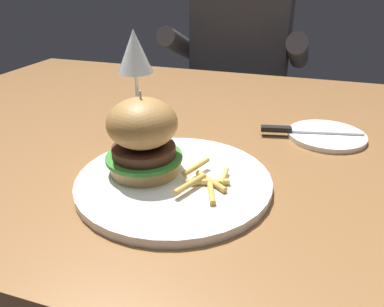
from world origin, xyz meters
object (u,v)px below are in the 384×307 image
at_px(burger_sandwich, 143,136).
at_px(diner_person, 238,98).
at_px(wine_glass, 135,56).
at_px(bread_plate, 326,136).
at_px(table_knife, 302,130).
at_px(main_plate, 174,181).

bearing_deg(burger_sandwich, diner_person, 92.60).
bearing_deg(wine_glass, burger_sandwich, -62.10).
height_order(bread_plate, table_knife, table_knife).
distance_m(main_plate, wine_glass, 0.27).
xyz_separation_m(main_plate, diner_person, (-0.10, 1.00, -0.18)).
bearing_deg(burger_sandwich, wine_glass, 117.90).
xyz_separation_m(table_knife, diner_person, (-0.27, 0.75, -0.19)).
distance_m(wine_glass, diner_person, 0.89).
relative_size(burger_sandwich, diner_person, 0.11).
xyz_separation_m(burger_sandwich, wine_glass, (-0.09, 0.17, 0.08)).
bearing_deg(table_knife, main_plate, -124.85).
xyz_separation_m(bread_plate, table_knife, (-0.05, -0.01, 0.01)).
relative_size(bread_plate, table_knife, 0.76).
relative_size(wine_glass, diner_person, 0.17).
relative_size(main_plate, burger_sandwich, 2.29).
bearing_deg(bread_plate, diner_person, 113.63).
height_order(main_plate, burger_sandwich, burger_sandwich).
xyz_separation_m(wine_glass, bread_plate, (0.37, 0.09, -0.15)).
bearing_deg(diner_person, burger_sandwich, -87.40).
relative_size(main_plate, bread_plate, 1.99).
distance_m(burger_sandwich, bread_plate, 0.39).
bearing_deg(table_knife, bread_plate, 11.89).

